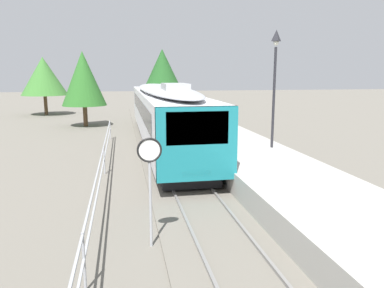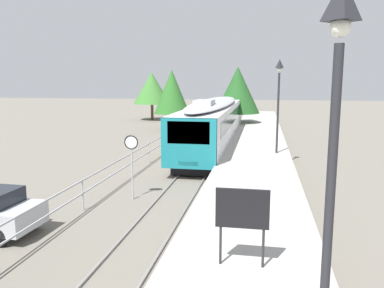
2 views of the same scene
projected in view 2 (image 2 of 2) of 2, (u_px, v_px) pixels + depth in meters
ground_plane at (158, 160)px, 24.91m from camera, size 160.00×160.00×0.00m
track_rails at (204, 161)px, 24.38m from camera, size 3.20×60.00×0.14m
commuter_train at (214, 120)px, 29.07m from camera, size 2.82×20.87×3.74m
station_platform at (256, 156)px, 23.73m from camera, size 3.90×60.00×0.90m
platform_lamp_near_end at (335, 118)px, 4.68m from camera, size 0.34×0.34×5.35m
platform_lamp_mid_platform at (279, 88)px, 21.86m from camera, size 0.34×0.34×5.35m
platform_notice_board at (242, 211)px, 8.60m from camera, size 1.20×0.08×1.80m
speed_limit_sign at (131, 151)px, 16.30m from camera, size 0.61×0.10×2.81m
carpark_fence at (82, 188)px, 15.11m from camera, size 0.06×36.06×1.25m
tree_behind_carpark at (172, 92)px, 38.95m from camera, size 3.62×3.62×6.16m
tree_behind_station_far at (238, 90)px, 38.28m from camera, size 4.43×4.43×6.44m
tree_distant_left at (152, 88)px, 49.46m from camera, size 4.77×4.77×6.10m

